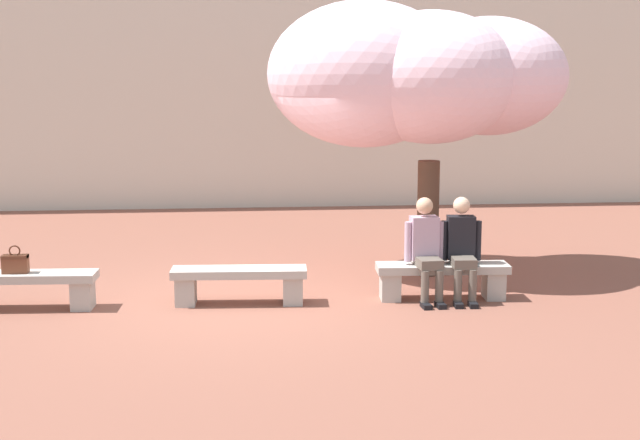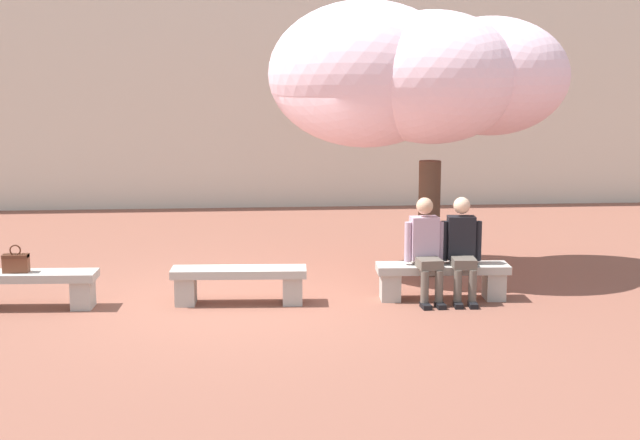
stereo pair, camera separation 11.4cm
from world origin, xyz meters
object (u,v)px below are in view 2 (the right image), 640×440
object	(u,v)px
stone_bench_west_end	(28,284)
cherry_tree_main	(418,76)
stone_bench_near_west	(239,280)
handbag	(16,262)
person_seated_right	(462,245)
stone_bench_center	(442,276)
person_seated_left	(426,246)

from	to	relation	value
stone_bench_west_end	cherry_tree_main	size ratio (longest dim) A/B	0.40
stone_bench_west_end	stone_bench_near_west	bearing A→B (deg)	0.00
handbag	cherry_tree_main	size ratio (longest dim) A/B	0.08
person_seated_right	handbag	world-z (taller)	person_seated_right
stone_bench_west_end	person_seated_right	distance (m)	5.32
stone_bench_center	person_seated_left	xyz separation A→B (m)	(-0.23, -0.05, 0.40)
handbag	cherry_tree_main	distance (m)	5.81
person_seated_left	person_seated_right	distance (m)	0.46
stone_bench_center	person_seated_right	size ratio (longest dim) A/B	1.30
handbag	person_seated_left	bearing A→B (deg)	-0.53
stone_bench_west_end	handbag	world-z (taller)	handbag
stone_bench_west_end	handbag	size ratio (longest dim) A/B	4.93
stone_bench_west_end	handbag	xyz separation A→B (m)	(-0.12, -0.01, 0.28)
cherry_tree_main	person_seated_right	bearing A→B (deg)	-80.18
stone_bench_near_west	stone_bench_center	bearing A→B (deg)	0.00
handbag	stone_bench_center	bearing A→B (deg)	0.08
stone_bench_west_end	person_seated_left	world-z (taller)	person_seated_left
stone_bench_near_west	cherry_tree_main	xyz separation A→B (m)	(2.49, 1.53, 2.47)
person_seated_right	cherry_tree_main	xyz separation A→B (m)	(-0.27, 1.59, 2.07)
stone_bench_near_west	person_seated_left	size ratio (longest dim) A/B	1.30
stone_bench_near_west	stone_bench_center	size ratio (longest dim) A/B	1.00
stone_bench_center	handbag	xyz separation A→B (m)	(-5.20, -0.01, 0.28)
cherry_tree_main	stone_bench_center	bearing A→B (deg)	-88.23
handbag	stone_bench_near_west	bearing A→B (deg)	0.15
stone_bench_west_end	cherry_tree_main	bearing A→B (deg)	16.92
person_seated_right	cherry_tree_main	size ratio (longest dim) A/B	0.31
stone_bench_west_end	person_seated_left	xyz separation A→B (m)	(4.85, -0.05, 0.40)
stone_bench_near_west	person_seated_left	world-z (taller)	person_seated_left
person_seated_right	handbag	xyz separation A→B (m)	(-5.43, 0.05, -0.12)
person_seated_left	stone_bench_near_west	bearing A→B (deg)	178.68
stone_bench_near_west	handbag	distance (m)	2.68
stone_bench_near_west	handbag	bearing A→B (deg)	-179.85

